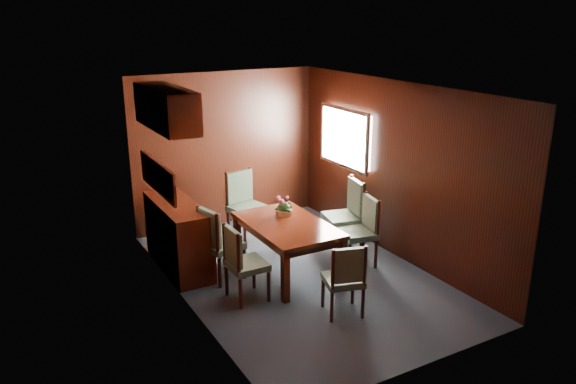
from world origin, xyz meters
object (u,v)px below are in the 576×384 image
chair_left_near (241,260)px  flower_centerpiece (284,206)px  dining_table (287,230)px  sideboard (178,236)px  chair_right_near (363,227)px  chair_head (345,276)px

chair_left_near → flower_centerpiece: 1.19m
chair_left_near → flower_centerpiece: (0.94, 0.67, 0.29)m
dining_table → chair_left_near: 0.90m
sideboard → chair_left_near: size_ratio=1.51×
chair_right_near → chair_head: size_ratio=1.09×
chair_head → flower_centerpiece: flower_centerpiece is taller
chair_right_near → chair_head: (-0.99, -1.02, -0.04)m
chair_left_near → chair_right_near: size_ratio=0.98×
chair_left_near → chair_head: chair_left_near is taller
dining_table → flower_centerpiece: (0.12, 0.29, 0.21)m
chair_left_near → flower_centerpiece: bearing=124.8°
chair_left_near → sideboard: bearing=-164.7°
sideboard → flower_centerpiece: 1.44m
flower_centerpiece → chair_head: bearing=-93.6°
chair_head → dining_table: bearing=107.4°
chair_right_near → sideboard: bearing=75.8°
chair_head → chair_right_near: bearing=62.1°
sideboard → chair_head: sideboard is taller
chair_left_near → flower_centerpiece: size_ratio=3.84×
dining_table → flower_centerpiece: flower_centerpiece is taller
chair_left_near → chair_head: 1.22m
chair_head → chair_left_near: bearing=149.7°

